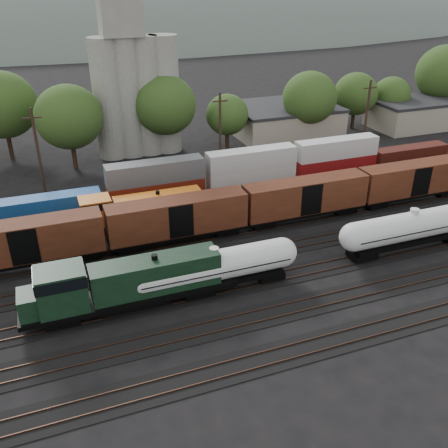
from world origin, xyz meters
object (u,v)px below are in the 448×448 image
object	(u,v)px
tank_car_a	(214,267)
grain_silo	(135,83)
green_locomotive	(118,284)
orange_locomotive	(134,210)

from	to	relation	value
tank_car_a	grain_silo	bearing A→B (deg)	87.46
green_locomotive	grain_silo	size ratio (longest dim) A/B	0.64
green_locomotive	grain_silo	world-z (taller)	grain_silo
tank_car_a	grain_silo	size ratio (longest dim) A/B	0.57
orange_locomotive	grain_silo	xyz separation A→B (m)	(6.13, 26.00, 8.86)
green_locomotive	tank_car_a	world-z (taller)	green_locomotive
orange_locomotive	grain_silo	bearing A→B (deg)	76.74
tank_car_a	orange_locomotive	xyz separation A→B (m)	(-4.31, 15.00, -0.17)
orange_locomotive	grain_silo	world-z (taller)	grain_silo
tank_car_a	orange_locomotive	distance (m)	15.61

